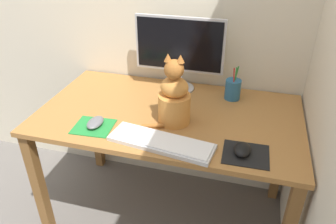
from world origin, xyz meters
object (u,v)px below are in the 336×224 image
cat (174,98)px  monitor (179,50)px  pen_cup (233,89)px  computer_mouse_left (95,122)px  keyboard (161,142)px  computer_mouse_right (242,149)px

cat → monitor: bearing=100.1°
pen_cup → computer_mouse_left: bearing=-142.9°
monitor → pen_cup: 0.35m
keyboard → cat: cat is taller
cat → keyboard: bearing=-92.0°
cat → pen_cup: 0.39m
cat → pen_cup: (0.24, 0.31, -0.07)m
computer_mouse_left → cat: bearing=21.2°
computer_mouse_left → cat: 0.38m
keyboard → computer_mouse_left: (-0.33, 0.06, 0.01)m
computer_mouse_right → pen_cup: 0.48m
monitor → keyboard: (0.05, -0.53, -0.22)m
computer_mouse_right → pen_cup: size_ratio=0.55×
keyboard → computer_mouse_right: 0.33m
monitor → computer_mouse_right: (0.39, -0.50, -0.21)m
monitor → computer_mouse_left: (-0.28, -0.47, -0.21)m
monitor → computer_mouse_left: size_ratio=4.32×
monitor → cat: monitor is taller
computer_mouse_left → keyboard: bearing=-9.6°
keyboard → computer_mouse_left: bearing=178.2°
computer_mouse_left → cat: cat is taller
computer_mouse_right → pen_cup: (-0.09, 0.47, 0.03)m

